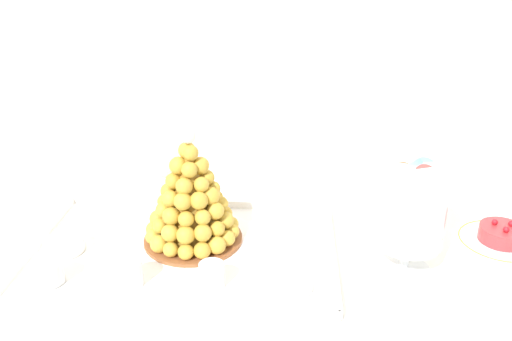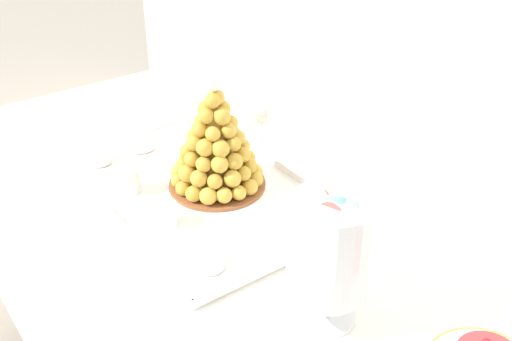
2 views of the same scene
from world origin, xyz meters
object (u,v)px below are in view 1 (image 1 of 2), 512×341
dessert_cup_mid_right (297,278)px  macaron_goblet (411,206)px  dessert_cup_mid_left (129,274)px  creme_brulee_ramekin (64,244)px  dessert_cup_centre (212,276)px  dessert_cup_left (49,273)px  croquembouche (191,200)px  wine_glass (166,165)px  fruit_tart_plate (501,237)px  serving_tray (183,251)px

dessert_cup_mid_right → macaron_goblet: bearing=22.7°
dessert_cup_mid_left → creme_brulee_ramekin: dessert_cup_mid_left is taller
dessert_cup_centre → dessert_cup_mid_left: bearing=-178.4°
dessert_cup_left → dessert_cup_mid_right: size_ratio=0.93×
dessert_cup_mid_right → croquembouche: bearing=144.3°
dessert_cup_mid_left → macaron_goblet: 0.57m
dessert_cup_left → wine_glass: 0.41m
wine_glass → dessert_cup_left: bearing=-112.9°
dessert_cup_centre → dessert_cup_mid_right: bearing=0.4°
creme_brulee_ramekin → fruit_tart_plate: 0.98m
dessert_cup_mid_left → wine_glass: bearing=90.6°
macaron_goblet → fruit_tart_plate: macaron_goblet is taller
croquembouche → dessert_cup_mid_right: croquembouche is taller
dessert_cup_left → wine_glass: size_ratio=0.38×
dessert_cup_centre → creme_brulee_ramekin: dessert_cup_centre is taller
serving_tray → fruit_tart_plate: 0.72m
serving_tray → dessert_cup_left: dessert_cup_left is taller
dessert_cup_left → dessert_cup_mid_right: (0.49, 0.01, 0.01)m
fruit_tart_plate → macaron_goblet: bearing=-153.0°
dessert_cup_mid_right → wine_glass: 0.50m
croquembouche → wine_glass: croquembouche is taller
croquembouche → fruit_tart_plate: 0.71m
serving_tray → wine_glass: (-0.09, 0.24, 0.10)m
dessert_cup_left → fruit_tart_plate: bearing=13.2°
croquembouche → dessert_cup_mid_left: size_ratio=4.88×
croquembouche → dessert_cup_centre: bearing=-68.5°
serving_tray → macaron_goblet: size_ratio=2.59×
serving_tray → dessert_cup_mid_left: 0.16m
serving_tray → dessert_cup_centre: size_ratio=12.90×
macaron_goblet → dessert_cup_left: bearing=-172.0°
serving_tray → croquembouche: croquembouche is taller
serving_tray → macaron_goblet: macaron_goblet is taller
dessert_cup_mid_right → macaron_goblet: size_ratio=0.24×
dessert_cup_left → dessert_cup_centre: 0.33m
dessert_cup_left → creme_brulee_ramekin: bearing=97.6°
serving_tray → macaron_goblet: 0.49m
macaron_goblet → wine_glass: macaron_goblet is taller
dessert_cup_centre → macaron_goblet: macaron_goblet is taller
dessert_cup_left → fruit_tart_plate: 0.98m
croquembouche → wine_glass: size_ratio=1.80×
dessert_cup_mid_left → creme_brulee_ramekin: (-0.18, 0.11, -0.01)m
creme_brulee_ramekin → macaron_goblet: bearing=-1.2°
dessert_cup_mid_left → creme_brulee_ramekin: 0.21m
croquembouche → creme_brulee_ramekin: 0.29m
dessert_cup_centre → fruit_tart_plate: (0.63, 0.22, -0.02)m
serving_tray → fruit_tart_plate: fruit_tart_plate is taller
dessert_cup_left → wine_glass: wine_glass is taller
croquembouche → dessert_cup_left: (-0.26, -0.18, -0.08)m
macaron_goblet → fruit_tart_plate: size_ratio=1.33×
croquembouche → dessert_cup_left: size_ratio=4.74×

